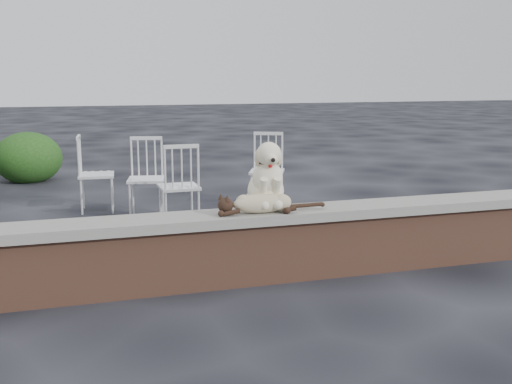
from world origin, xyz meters
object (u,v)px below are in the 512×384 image
object	(u,v)px
dog	(266,174)
chair_b	(146,178)
cat	(262,202)
chair_c	(179,185)
chair_d	(267,170)
chair_e	(96,173)

from	to	relation	value
dog	chair_b	world-z (taller)	dog
dog	cat	distance (m)	0.26
chair_c	chair_b	bearing A→B (deg)	-65.60
cat	chair_d	bearing A→B (deg)	77.12
cat	chair_c	world-z (taller)	chair_c
dog	chair_c	size ratio (longest dim) A/B	0.61
dog	chair_c	bearing A→B (deg)	108.12
chair_e	chair_b	world-z (taller)	same
dog	chair_e	bearing A→B (deg)	118.55
dog	chair_b	distance (m)	2.58
chair_d	chair_e	bearing A→B (deg)	-166.55
chair_e	chair_c	bearing A→B (deg)	-138.50
cat	chair_b	world-z (taller)	chair_b
cat	chair_d	distance (m)	2.91
dog	chair_d	bearing A→B (deg)	77.70
chair_b	chair_d	xyz separation A→B (m)	(1.54, 0.15, 0.00)
cat	chair_d	size ratio (longest dim) A/B	1.12
chair_e	dog	bearing A→B (deg)	-152.96
chair_b	chair_c	distance (m)	0.66
chair_e	chair_b	size ratio (longest dim) A/B	1.00
cat	chair_b	size ratio (longest dim) A/B	1.12
cat	chair_e	bearing A→B (deg)	116.27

